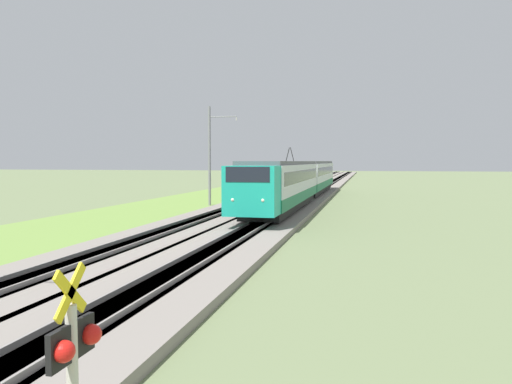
{
  "coord_description": "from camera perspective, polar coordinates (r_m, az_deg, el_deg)",
  "views": [
    {
      "loc": [
        -4.08,
        -10.23,
        3.92
      ],
      "look_at": [
        23.01,
        -4.12,
        2.2
      ],
      "focal_mm": 35.0,
      "sensor_mm": 36.0,
      "label": 1
    }
  ],
  "objects": [
    {
      "name": "ballast_main",
      "position": [
        55.17,
        2.0,
        -0.38
      ],
      "size": [
        240.0,
        4.4,
        0.3
      ],
      "color": "gray",
      "rests_on": "ground"
    },
    {
      "name": "ballast_adjacent",
      "position": [
        54.56,
        6.25,
        -0.45
      ],
      "size": [
        240.0,
        4.4,
        0.3
      ],
      "color": "gray",
      "rests_on": "ground"
    },
    {
      "name": "track_main",
      "position": [
        55.17,
        2.0,
        -0.37
      ],
      "size": [
        240.0,
        1.57,
        0.45
      ],
      "color": "#4C4238",
      "rests_on": "ground"
    },
    {
      "name": "track_adjacent",
      "position": [
        54.56,
        6.25,
        -0.44
      ],
      "size": [
        240.0,
        1.57,
        0.45
      ],
      "color": "#4C4238",
      "rests_on": "ground"
    },
    {
      "name": "grass_verge",
      "position": [
        56.44,
        -3.44,
        -0.39
      ],
      "size": [
        240.0,
        11.25,
        0.12
      ],
      "color": "olive",
      "rests_on": "ground"
    },
    {
      "name": "passenger_train",
      "position": [
        46.94,
        5.22,
        1.6
      ],
      "size": [
        42.39,
        2.96,
        5.02
      ],
      "rotation": [
        0.0,
        0.0,
        3.14
      ],
      "color": "#19A88E",
      "rests_on": "ground"
    },
    {
      "name": "catenary_mast_mid",
      "position": [
        43.01,
        -5.26,
        4.21
      ],
      "size": [
        0.22,
        2.56,
        8.59
      ],
      "color": "slate",
      "rests_on": "ground"
    }
  ]
}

